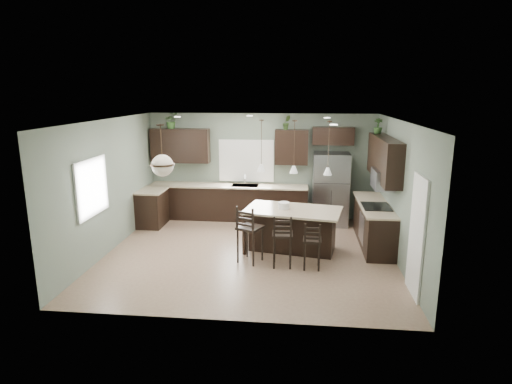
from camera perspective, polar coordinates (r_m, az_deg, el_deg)
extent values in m
plane|color=#9E8466|center=(9.19, -0.89, -8.17)|extent=(6.00, 6.00, 0.00)
cube|color=white|center=(7.58, 20.64, -5.59)|extent=(0.04, 0.82, 2.04)
cube|color=white|center=(11.46, -1.29, 4.20)|extent=(1.35, 0.02, 1.00)
cube|color=white|center=(8.86, -21.13, 0.58)|extent=(0.02, 1.10, 1.00)
cube|color=black|center=(11.23, -13.66, -2.11)|extent=(0.60, 0.90, 0.90)
cube|color=beige|center=(11.11, -13.70, 0.22)|extent=(0.66, 0.96, 0.04)
cube|color=black|center=(11.47, -3.67, -1.43)|extent=(4.20, 0.60, 0.90)
cube|color=beige|center=(11.34, -3.72, 0.84)|extent=(4.20, 0.66, 0.04)
cube|color=gray|center=(11.27, -1.46, 0.87)|extent=(0.70, 0.45, 0.01)
cylinder|color=silver|center=(11.22, -1.49, 1.56)|extent=(0.02, 0.02, 0.28)
cube|color=black|center=(11.60, -10.05, 6.11)|extent=(1.55, 0.34, 0.90)
cube|color=black|center=(11.16, 4.76, 5.99)|extent=(0.85, 0.34, 0.90)
cube|color=black|center=(11.15, 10.23, 7.37)|extent=(1.05, 0.34, 0.45)
cube|color=black|center=(9.95, 15.40, -4.22)|extent=(0.60, 2.35, 0.90)
cube|color=beige|center=(9.82, 15.46, -1.60)|extent=(0.66, 2.35, 0.04)
cube|color=black|center=(9.55, 15.73, -1.87)|extent=(0.58, 0.75, 0.02)
cube|color=gray|center=(9.64, 13.87, -4.68)|extent=(0.01, 0.72, 0.60)
cube|color=black|center=(9.64, 16.71, 4.31)|extent=(0.34, 2.35, 0.90)
cube|color=gray|center=(9.43, 16.55, 1.67)|extent=(0.40, 0.75, 0.40)
cube|color=gray|center=(11.07, 9.90, 0.39)|extent=(0.90, 0.74, 1.85)
cube|color=black|center=(9.22, 4.89, -5.08)|extent=(2.17, 1.48, 0.92)
cylinder|color=silver|center=(9.11, 3.73, -1.80)|extent=(0.24, 0.24, 0.14)
cube|color=black|center=(8.56, -0.79, -5.60)|extent=(0.58, 0.58, 1.18)
cube|color=black|center=(8.39, 3.55, -6.45)|extent=(0.41, 0.41, 1.07)
cube|color=black|center=(8.35, 7.49, -7.06)|extent=(0.36, 0.36, 0.95)
imported|color=#325927|center=(11.57, -11.21, 9.31)|extent=(0.46, 0.43, 0.41)
imported|color=#324D21|center=(11.07, 4.11, 9.24)|extent=(0.24, 0.21, 0.37)
imported|color=#28481F|center=(10.36, 15.96, 8.45)|extent=(0.21, 0.21, 0.36)
plane|color=slate|center=(11.45, 0.72, 3.44)|extent=(6.00, 0.00, 6.00)
plane|color=slate|center=(6.15, -3.97, -5.35)|extent=(6.00, 0.00, 6.00)
plane|color=slate|center=(9.60, -19.01, 0.76)|extent=(0.00, 5.50, 5.50)
plane|color=slate|center=(8.93, 18.56, -0.09)|extent=(0.00, 5.50, 5.50)
plane|color=white|center=(8.57, -0.95, 9.53)|extent=(6.00, 6.00, 0.00)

